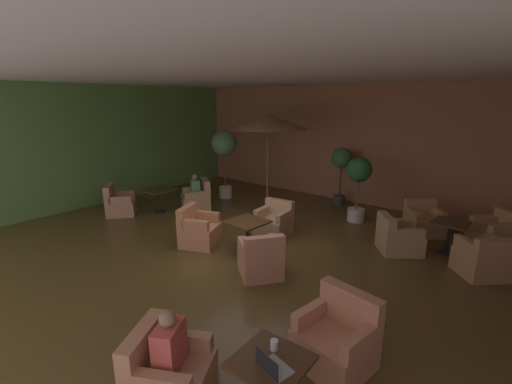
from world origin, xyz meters
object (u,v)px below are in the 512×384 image
Objects in this scene: cafe_table_rear_right at (450,230)px; patron_by_window at (169,343)px; cafe_table_front_left at (271,372)px; iced_drink_cup at (274,345)px; armchair_mid_center_east at (199,231)px; potted_tree_mid_left at (224,149)px; armchair_rear_right_south at (495,236)px; armchair_front_right_north at (197,198)px; armchair_front_right_east at (120,204)px; potted_tree_left_corner at (341,165)px; patio_umbrella_tall_red at (268,122)px; open_laptop at (271,366)px; armchair_rear_right_east at (482,260)px; cafe_table_front_right at (159,193)px; armchair_mid_center_south at (261,259)px; armchair_front_left_east at (337,340)px; cafe_table_mid_center at (247,227)px; armchair_mid_center_north at (274,222)px; armchair_rear_right_north at (398,238)px; potted_tree_mid_right at (359,179)px; patron_blue_shirt at (195,186)px; armchair_rear_right_west at (424,221)px; armchair_front_left_south at (168,375)px.

patron_by_window reaches higher than cafe_table_rear_right.
cafe_table_front_left is 6.47× the size of iced_drink_cup.
potted_tree_mid_left is at bearing 125.26° from armchair_mid_center_east.
armchair_front_right_north is at bearing -164.37° from armchair_rear_right_south.
armchair_front_right_east is 0.61× the size of potted_tree_left_corner.
patio_umbrella_tall_red is at bearing 98.47° from armchair_mid_center_east.
patio_umbrella_tall_red is at bearing 40.05° from armchair_front_right_north.
cafe_table_front_left is 0.24m from open_laptop.
armchair_front_right_north is 7.10m from armchair_rear_right_east.
cafe_table_front_right is 0.77× the size of armchair_mid_center_south.
armchair_front_left_east is 3.47m from cafe_table_mid_center.
armchair_rear_right_south is 6.25m from iced_drink_cup.
potted_tree_mid_left reaches higher than patron_by_window.
armchair_front_right_east is 3.01× the size of open_laptop.
potted_tree_mid_left reaches higher than armchair_mid_center_north.
armchair_front_right_north is 2.71m from armchair_mid_center_east.
potted_tree_left_corner is (-2.75, 7.18, 0.72)m from cafe_table_front_left.
armchair_rear_right_north is (3.52, 2.41, -0.03)m from armchair_mid_center_east.
patio_umbrella_tall_red is 1.61× the size of potted_tree_mid_right.
armchair_mid_center_east is 4.07m from potted_tree_mid_left.
potted_tree_left_corner is 7.84m from open_laptop.
armchair_mid_center_south is at bearing 130.21° from open_laptop.
cafe_table_front_left is at bearing -69.04° from potted_tree_left_corner.
potted_tree_mid_right is at bearing 154.78° from armchair_rear_right_east.
armchair_mid_center_east reaches higher than armchair_rear_right_east.
open_laptop reaches higher than iced_drink_cup.
potted_tree_left_corner is (4.38, 4.69, 0.94)m from armchair_front_right_east.
patio_umbrella_tall_red reaches higher than cafe_table_front_right.
armchair_front_right_north reaches higher than cafe_table_front_left.
open_laptop is (0.38, -4.97, 0.42)m from armchair_rear_right_north.
cafe_table_front_left is 4.95m from armchair_mid_center_north.
patron_blue_shirt is at bearing -83.47° from potted_tree_mid_left.
open_laptop is at bearing -27.72° from cafe_table_front_right.
potted_tree_left_corner is 0.80× the size of potted_tree_mid_left.
armchair_front_left_east is at bearing -94.63° from cafe_table_rear_right.
armchair_front_right_east is 7.24m from armchair_rear_right_north.
armchair_front_right_north is at bearing 143.87° from open_laptop.
patio_umbrella_tall_red is at bearing 171.50° from armchair_rear_right_east.
iced_drink_cup is at bearing -102.52° from armchair_rear_right_south.
cafe_table_front_right is at bearing -148.93° from potted_tree_mid_right.
armchair_mid_center_north is 0.46× the size of potted_tree_left_corner.
cafe_table_mid_center is at bearing 118.61° from patron_by_window.
armchair_mid_center_north is at bearing -140.33° from armchair_rear_right_west.
armchair_front_left_south is at bearing -151.80° from patron_by_window.
armchair_rear_right_west is at bearing 84.03° from armchair_rear_right_north.
armchair_mid_center_east is 0.96× the size of armchair_rear_right_east.
patron_by_window reaches higher than armchair_rear_right_east.
armchair_front_left_south is at bearing -158.81° from open_laptop.
armchair_mid_center_north is 2.55m from potted_tree_mid_right.
cafe_table_rear_right is at bearing -136.16° from armchair_rear_right_south.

